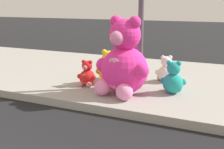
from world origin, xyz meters
TOP-DOWN VIEW (x-y plane):
  - sidewalk at (0.00, 5.20)m, footprint 28.00×4.40m
  - sign_pole at (1.00, 4.40)m, footprint 0.56×0.11m
  - plush_pink_large at (0.88, 3.81)m, footprint 1.10×1.01m
  - plush_yellow at (0.31, 4.38)m, footprint 0.55×0.50m
  - plush_white at (1.40, 4.97)m, footprint 0.41×0.42m
  - plush_teal at (1.73, 4.22)m, footprint 0.49×0.44m
  - plush_brown at (0.55, 4.95)m, footprint 0.49×0.47m
  - plush_red at (-0.01, 4.00)m, footprint 0.41×0.37m

SIDE VIEW (x-z plane):
  - sidewalk at x=0.00m, z-range 0.00..0.15m
  - plush_red at x=-0.01m, z-range 0.10..0.63m
  - plush_white at x=1.40m, z-range 0.09..0.68m
  - plush_teal at x=1.73m, z-range 0.09..0.72m
  - plush_brown at x=0.55m, z-range 0.08..0.76m
  - plush_yellow at x=0.31m, z-range 0.08..0.80m
  - plush_pink_large at x=0.88m, z-range 0.00..1.45m
  - sign_pole at x=1.00m, z-range 0.25..3.45m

